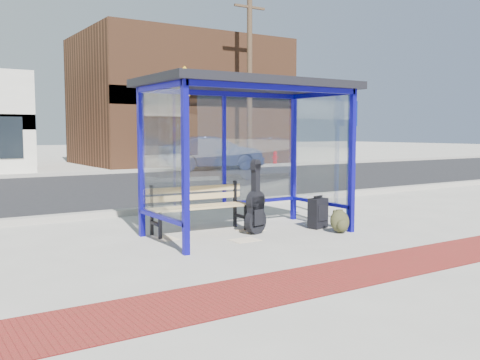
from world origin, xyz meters
TOP-DOWN VIEW (x-y plane):
  - ground at (0.00, 0.00)m, footprint 120.00×120.00m
  - brick_paver_strip at (0.00, -2.60)m, footprint 60.00×1.00m
  - curb_near at (0.00, 2.90)m, footprint 60.00×0.25m
  - street_asphalt at (0.00, 8.00)m, footprint 60.00×10.00m
  - curb_far at (0.00, 13.10)m, footprint 60.00×0.25m
  - far_sidewalk at (0.00, 15.00)m, footprint 60.00×4.00m
  - bus_shelter at (0.00, 0.07)m, footprint 3.30×1.80m
  - storefront_brown at (8.00, 18.49)m, footprint 10.00×7.08m
  - tree_right at (12.50, 22.00)m, footprint 3.60×3.60m
  - utility_pole_east at (9.00, 13.40)m, footprint 1.60×0.24m
  - bench at (-0.60, 0.58)m, footprint 1.71×0.50m
  - guitar_bag at (0.10, -0.04)m, footprint 0.43×0.22m
  - suitcase at (1.27, -0.20)m, footprint 0.35×0.26m
  - backpack at (1.29, -0.71)m, footprint 0.38×0.36m
  - sign_post at (2.18, -0.01)m, footprint 0.13×0.29m
  - newspaper_a at (-1.28, 0.38)m, footprint 0.33×0.41m
  - newspaper_b at (-0.32, -0.38)m, footprint 0.42×0.34m
  - newspaper_c at (0.20, 0.24)m, footprint 0.44×0.36m
  - parked_car at (6.62, 12.74)m, footprint 4.48×2.08m
  - fire_hydrant at (10.78, 13.83)m, footprint 0.31×0.20m

SIDE VIEW (x-z plane):
  - ground at x=0.00m, z-range 0.00..0.00m
  - street_asphalt at x=0.00m, z-range 0.00..0.00m
  - newspaper_a at x=-1.28m, z-range 0.00..0.01m
  - newspaper_c at x=0.20m, z-range 0.00..0.01m
  - newspaper_b at x=-0.32m, z-range 0.00..0.01m
  - far_sidewalk at x=0.00m, z-range 0.00..0.01m
  - brick_paver_strip at x=0.00m, z-range 0.00..0.01m
  - curb_near at x=0.00m, z-range 0.00..0.12m
  - curb_far at x=0.00m, z-range 0.00..0.12m
  - backpack at x=1.29m, z-range -0.01..0.37m
  - suitcase at x=1.27m, z-range -0.02..0.53m
  - fire_hydrant at x=10.78m, z-range 0.03..0.71m
  - guitar_bag at x=0.10m, z-range -0.15..0.97m
  - bench at x=-0.60m, z-range 0.05..0.85m
  - parked_car at x=6.62m, z-range 0.00..1.42m
  - sign_post at x=2.18m, z-range 0.15..2.48m
  - bus_shelter at x=0.00m, z-range 0.86..3.28m
  - storefront_brown at x=8.00m, z-range 0.00..6.40m
  - utility_pole_east at x=9.00m, z-range 0.11..8.11m
  - tree_right at x=12.50m, z-range 1.94..8.97m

